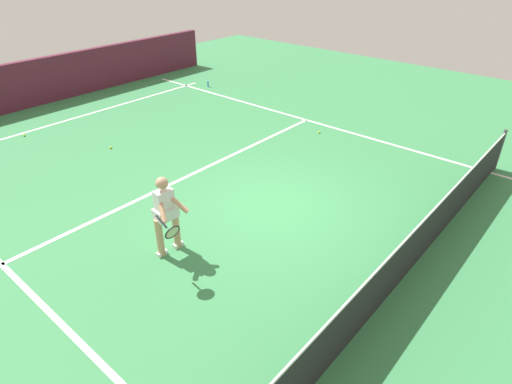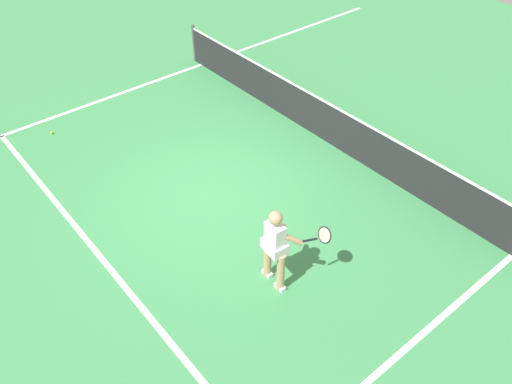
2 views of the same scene
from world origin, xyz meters
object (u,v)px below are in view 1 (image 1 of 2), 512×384
(tennis_ball_near, at_px, (24,135))
(tennis_ball_far, at_px, (319,132))
(water_bottle, at_px, (208,84))
(tennis_player, at_px, (166,213))
(tennis_ball_mid, at_px, (111,148))

(tennis_ball_near, height_order, tennis_ball_far, same)
(tennis_ball_near, xyz_separation_m, water_bottle, (-7.01, 0.50, 0.09))
(tennis_ball_far, bearing_deg, tennis_ball_near, -47.66)
(tennis_ball_far, bearing_deg, tennis_player, 9.29)
(tennis_ball_far, bearing_deg, water_bottle, -100.66)
(tennis_ball_mid, bearing_deg, water_bottle, -159.38)
(tennis_player, relative_size, tennis_ball_mid, 23.48)
(tennis_player, height_order, tennis_ball_mid, tennis_player)
(tennis_ball_near, distance_m, tennis_ball_mid, 2.94)
(tennis_player, relative_size, water_bottle, 6.46)
(tennis_player, distance_m, tennis_ball_far, 6.72)
(tennis_player, distance_m, tennis_ball_mid, 5.26)
(tennis_ball_near, relative_size, tennis_ball_mid, 1.00)
(tennis_player, distance_m, water_bottle, 10.46)
(tennis_ball_mid, bearing_deg, tennis_player, 68.89)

